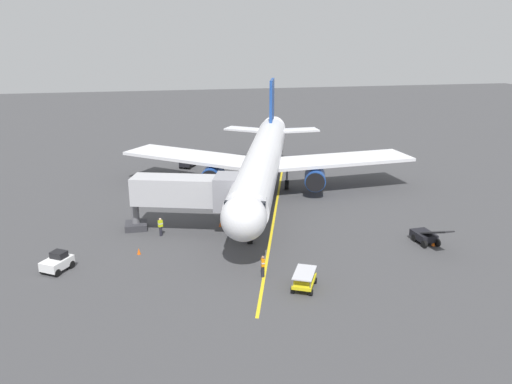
# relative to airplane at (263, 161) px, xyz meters

# --- Properties ---
(ground_plane) EXTENTS (220.00, 220.00, 0.00)m
(ground_plane) POSITION_rel_airplane_xyz_m (0.41, 0.48, -4.00)
(ground_plane) COLOR #424244
(apron_lead_in_line) EXTENTS (11.55, 38.43, 0.01)m
(apron_lead_in_line) POSITION_rel_airplane_xyz_m (0.08, 6.27, -4.00)
(apron_lead_in_line) COLOR yellow
(apron_lead_in_line) RESTS_ON ground
(airplane) EXTENTS (33.38, 39.55, 11.50)m
(airplane) POSITION_rel_airplane_xyz_m (0.00, 0.00, 0.00)
(airplane) COLOR white
(airplane) RESTS_ON ground
(jet_bridge) EXTENTS (11.43, 5.72, 5.40)m
(jet_bridge) POSITION_rel_airplane_xyz_m (8.34, 9.30, -0.24)
(jet_bridge) COLOR #B7B7BC
(jet_bridge) RESTS_ON ground
(ground_crew_marshaller) EXTENTS (0.47, 0.42, 1.71)m
(ground_crew_marshaller) POSITION_rel_airplane_xyz_m (11.52, 9.90, -3.12)
(ground_crew_marshaller) COLOR #23232D
(ground_crew_marshaller) RESTS_ON ground
(ground_crew_wing_walker) EXTENTS (0.28, 0.42, 1.71)m
(ground_crew_wing_walker) POSITION_rel_airplane_xyz_m (4.14, 19.71, -3.12)
(ground_crew_wing_walker) COLOR #23232D
(ground_crew_wing_walker) RESTS_ON ground
(baggage_cart_near_nose) EXTENTS (2.41, 2.95, 1.27)m
(baggage_cart_near_nose) POSITION_rel_airplane_xyz_m (1.58, 22.05, -3.35)
(baggage_cart_near_nose) COLOR yellow
(baggage_cart_near_nose) RESTS_ON ground
(tug_portside) EXTENTS (2.50, 2.75, 1.50)m
(tug_portside) POSITION_rel_airplane_xyz_m (19.50, 15.59, -3.30)
(tug_portside) COLOR white
(tug_portside) RESTS_ON ground
(belt_loader_starboard_side) EXTENTS (1.73, 4.66, 2.32)m
(belt_loader_starboard_side) POSITION_rel_airplane_xyz_m (-11.12, 16.15, -3.29)
(belt_loader_starboard_side) COLOR black
(belt_loader_starboard_side) RESTS_ON ground
(tug_rear_apron) EXTENTS (2.37, 2.73, 1.50)m
(tug_rear_apron) POSITION_rel_airplane_xyz_m (7.43, -14.25, -3.30)
(tug_rear_apron) COLOR black
(tug_rear_apron) RESTS_ON ground
(safety_cone_nose_left) EXTENTS (0.32, 0.32, 0.55)m
(safety_cone_nose_left) POSITION_rel_airplane_xyz_m (5.91, 8.61, -3.73)
(safety_cone_nose_left) COLOR #F2590F
(safety_cone_nose_left) RESTS_ON ground
(safety_cone_nose_right) EXTENTS (0.32, 0.32, 0.55)m
(safety_cone_nose_right) POSITION_rel_airplane_xyz_m (-11.54, 16.80, -3.73)
(safety_cone_nose_right) COLOR #F2590F
(safety_cone_nose_right) RESTS_ON ground
(safety_cone_wing_port) EXTENTS (0.32, 0.32, 0.55)m
(safety_cone_wing_port) POSITION_rel_airplane_xyz_m (13.40, 13.67, -3.73)
(safety_cone_wing_port) COLOR #F2590F
(safety_cone_wing_port) RESTS_ON ground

